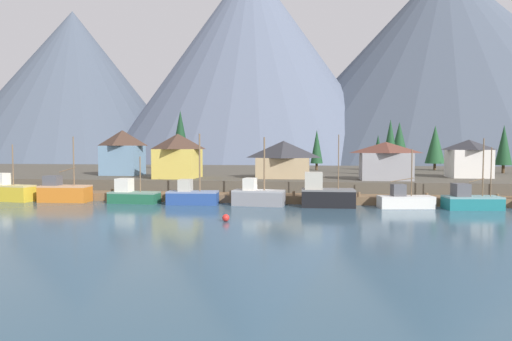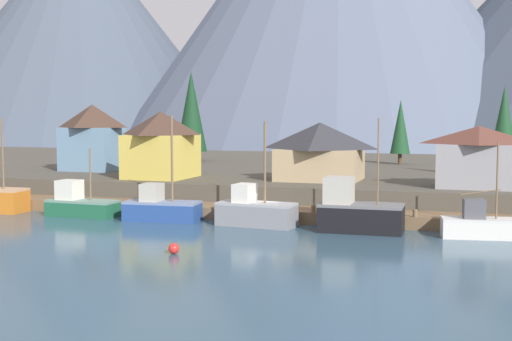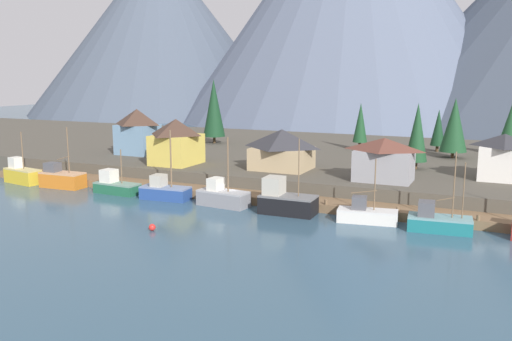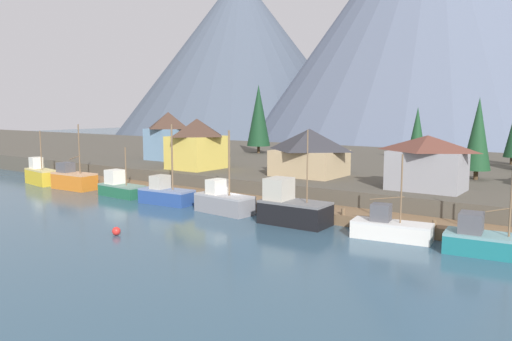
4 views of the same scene
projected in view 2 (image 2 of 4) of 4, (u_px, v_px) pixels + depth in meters
ground_plane at (319, 200)px, 75.23m from camera, size 400.00×400.00×1.00m
dock at (272, 213)px, 58.08m from camera, size 80.00×4.00×1.60m
shoreline_bank at (341, 175)px, 86.46m from camera, size 400.00×56.00×2.50m
mountain_west_peak at (78, 32)px, 209.22m from camera, size 105.34×105.34×67.79m
fishing_boat_green at (80, 204)px, 59.87m from camera, size 6.36×2.71×5.95m
fishing_boat_blue at (161, 208)px, 57.27m from camera, size 6.43×2.99×8.79m
fishing_boat_grey at (255, 211)px, 54.64m from camera, size 6.47×3.13×8.33m
fishing_boat_black at (357, 212)px, 51.95m from camera, size 6.33×3.32×8.60m
fishing_boat_white at (485, 226)px, 49.26m from camera, size 6.52×3.14×6.89m
house_yellow at (161, 144)px, 68.82m from camera, size 6.17×7.01×6.67m
house_grey at (479, 156)px, 59.37m from camera, size 7.27×4.91×5.38m
house_blue at (93, 137)px, 78.01m from camera, size 6.36×5.46×7.49m
house_tan at (320, 151)px, 66.36m from camera, size 8.12×6.80×5.60m
conifer_near_left at (191, 111)px, 93.56m from camera, size 4.21×4.21×12.27m
conifer_mid_left at (400, 127)px, 87.30m from camera, size 2.51×2.51×8.24m
conifer_back_right at (504, 127)px, 68.53m from camera, size 3.00×3.00×9.23m
conifer_centre at (504, 132)px, 86.79m from camera, size 2.45×2.45×7.27m
channel_buoy at (174, 248)px, 43.63m from camera, size 0.70×0.70×0.70m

